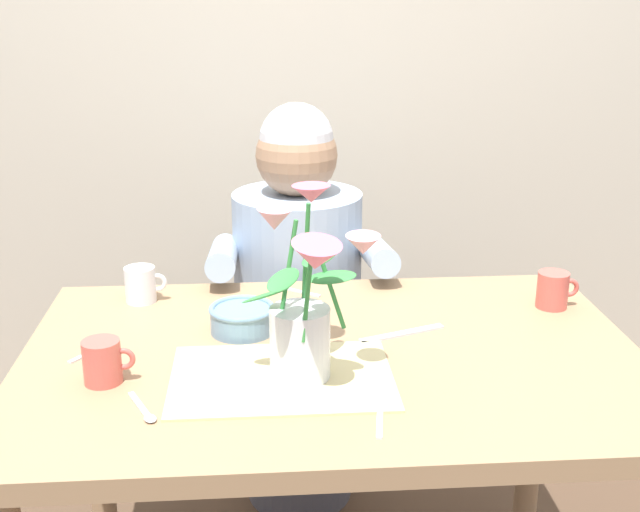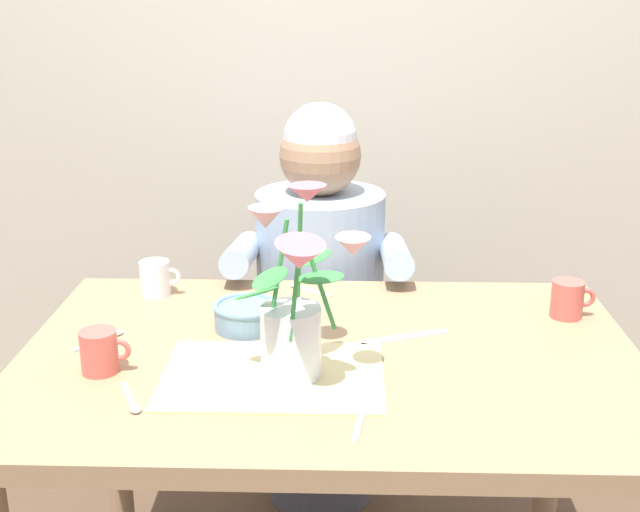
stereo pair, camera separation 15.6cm
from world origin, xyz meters
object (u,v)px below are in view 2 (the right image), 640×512
at_px(tea_cup, 100,351).
at_px(seated_person, 320,314).
at_px(dinner_knife, 404,337).
at_px(flower_vase, 295,307).
at_px(ceramic_bowl, 246,315).
at_px(coffee_cup, 156,278).
at_px(ceramic_mug, 568,299).

bearing_deg(tea_cup, seated_person, 61.79).
bearing_deg(seated_person, dinner_knife, -67.83).
xyz_separation_m(seated_person, tea_cup, (-0.38, -0.71, 0.22)).
height_order(flower_vase, ceramic_bowl, flower_vase).
height_order(dinner_knife, coffee_cup, coffee_cup).
height_order(flower_vase, ceramic_mug, flower_vase).
bearing_deg(tea_cup, ceramic_mug, 17.34).
bearing_deg(ceramic_mug, coffee_cup, 173.57).
height_order(flower_vase, dinner_knife, flower_vase).
bearing_deg(dinner_knife, ceramic_bowl, 152.02).
relative_size(ceramic_bowl, coffee_cup, 1.46).
height_order(seated_person, ceramic_bowl, seated_person).
relative_size(seated_person, dinner_knife, 5.97).
distance_m(flower_vase, ceramic_bowl, 0.27).
bearing_deg(tea_cup, flower_vase, -2.94).
bearing_deg(ceramic_mug, dinner_knife, -160.77).
height_order(ceramic_mug, coffee_cup, same).
bearing_deg(tea_cup, dinner_knife, 16.13).
xyz_separation_m(flower_vase, ceramic_bowl, (-0.11, 0.22, -0.11)).
bearing_deg(ceramic_mug, ceramic_bowl, -173.06).
height_order(dinner_knife, ceramic_mug, ceramic_mug).
xyz_separation_m(ceramic_bowl, tea_cup, (-0.24, -0.20, 0.01)).
bearing_deg(seated_person, ceramic_bowl, -101.83).
bearing_deg(coffee_cup, seated_person, 41.21).
bearing_deg(coffee_cup, tea_cup, -92.28).
xyz_separation_m(flower_vase, ceramic_mug, (0.56, 0.31, -0.10)).
bearing_deg(dinner_knife, flower_vase, -159.45).
distance_m(ceramic_bowl, coffee_cup, 0.29).
bearing_deg(ceramic_bowl, ceramic_mug, 6.94).
xyz_separation_m(ceramic_bowl, coffee_cup, (-0.23, 0.18, 0.01)).
height_order(tea_cup, ceramic_mug, same).
bearing_deg(ceramic_bowl, flower_vase, -62.76).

